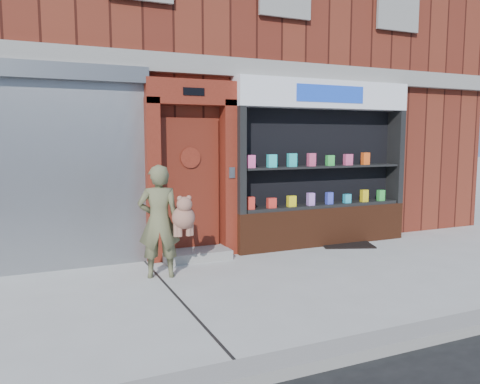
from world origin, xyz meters
TOP-DOWN VIEW (x-y plane):
  - ground at (0.00, 0.00)m, footprint 80.00×80.00m
  - curb at (0.00, -2.15)m, footprint 60.00×0.30m
  - building at (-0.00, 5.99)m, footprint 12.00×8.16m
  - shutter_bay at (-3.00, 1.93)m, footprint 3.10×0.30m
  - red_door_bay at (-0.75, 1.86)m, footprint 1.52×0.58m
  - pharmacy_bay at (1.75, 1.81)m, footprint 3.50×0.41m
  - woman at (-1.49, 0.95)m, footprint 0.81×0.58m
  - doormat at (2.13, 1.55)m, footprint 1.10×0.93m

SIDE VIEW (x-z plane):
  - ground at x=0.00m, z-range 0.00..0.00m
  - doormat at x=2.13m, z-range 0.00..0.02m
  - curb at x=0.00m, z-range 0.00..0.12m
  - woman at x=-1.49m, z-range 0.01..1.62m
  - pharmacy_bay at x=1.75m, z-range -0.13..2.87m
  - red_door_bay at x=-0.75m, z-range 0.01..2.91m
  - shutter_bay at x=-3.00m, z-range 0.20..3.24m
  - building at x=0.00m, z-range 0.00..8.00m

